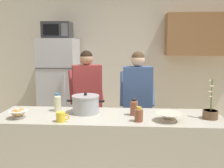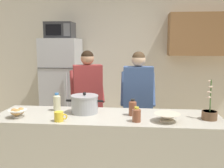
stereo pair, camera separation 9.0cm
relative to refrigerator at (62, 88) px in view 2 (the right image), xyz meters
The scene contains 14 objects.
back_wall_unit 1.45m from the refrigerator, 17.65° to the left, with size 6.00×0.48×2.60m.
kitchen_island 2.16m from the refrigerator, 60.80° to the right, with size 2.36×0.68×0.92m, color #BCB7A8.
refrigerator is the anchor object (origin of this frame).
microwave 1.02m from the refrigerator, 89.93° to the right, with size 0.48×0.37×0.28m.
person_near_pot 1.12m from the refrigerator, 54.56° to the right, with size 0.57×0.52×1.58m.
person_by_sink 1.69m from the refrigerator, 36.33° to the right, with size 0.48×0.41×1.57m.
cooking_pot 1.93m from the refrigerator, 66.17° to the right, with size 0.41×0.30×0.23m.
coffee_mug 2.17m from the refrigerator, 74.15° to the right, with size 0.13×0.09×0.10m.
bread_bowl 2.01m from the refrigerator, 86.21° to the right, with size 0.19×0.19×0.10m.
empty_bowl 2.59m from the refrigerator, 50.73° to the right, with size 0.26×0.26×0.08m.
bottle_near_edge 2.24m from the refrigerator, 54.40° to the right, with size 0.08×0.08×0.18m.
bottle_mid_counter 2.44m from the refrigerator, 56.57° to the right, with size 0.08×0.08×0.15m.
bottle_far_corner 1.77m from the refrigerator, 75.21° to the right, with size 0.08×0.08×0.20m.
potted_orchid 2.80m from the refrigerator, 42.49° to the right, with size 0.15×0.15×0.40m.
Camera 2 is at (0.30, -2.55, 1.66)m, focal length 40.38 mm.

